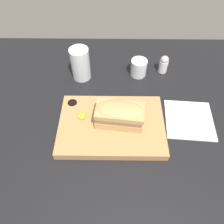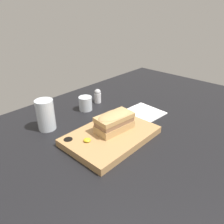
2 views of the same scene
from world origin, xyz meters
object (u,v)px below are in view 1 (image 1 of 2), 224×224
object	(u,v)px
serving_board	(111,125)
sandwich	(120,114)
salt_shaker	(164,64)
napkin	(189,120)
wine_glass	(139,68)
water_glass	(81,66)

from	to	relation	value
serving_board	sandwich	world-z (taller)	sandwich
sandwich	salt_shaker	distance (cm)	31.96
serving_board	napkin	distance (cm)	25.68
serving_board	wine_glass	xyz separation A→B (cm)	(10.07, 25.34, 1.69)
serving_board	wine_glass	bearing A→B (deg)	68.33
wine_glass	salt_shaker	xyz separation A→B (cm)	(9.66, 1.86, 0.57)
water_glass	napkin	world-z (taller)	water_glass
sandwich	water_glass	distance (cm)	27.23
napkin	salt_shaker	world-z (taller)	salt_shaker
serving_board	napkin	world-z (taller)	serving_board
wine_glass	napkin	world-z (taller)	wine_glass
wine_glass	napkin	distance (cm)	27.05
serving_board	wine_glass	distance (cm)	27.31
wine_glass	salt_shaker	size ratio (longest dim) A/B	0.91
water_glass	wine_glass	bearing A→B (deg)	4.23
serving_board	salt_shaker	distance (cm)	33.67
water_glass	serving_board	bearing A→B (deg)	-64.04
serving_board	water_glass	xyz separation A→B (cm)	(-11.56, 23.74, 4.00)
serving_board	water_glass	world-z (taller)	water_glass
serving_board	napkin	size ratio (longest dim) A/B	1.97
sandwich	salt_shaker	world-z (taller)	sandwich
serving_board	sandwich	bearing A→B (deg)	10.17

